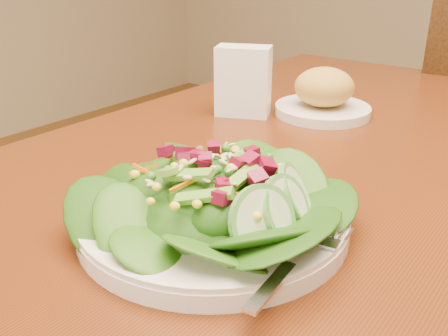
# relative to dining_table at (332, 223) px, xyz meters

# --- Properties ---
(dining_table) EXTENTS (0.90, 1.40, 0.75)m
(dining_table) POSITION_rel_dining_table_xyz_m (0.00, 0.00, 0.00)
(dining_table) COLOR #53220D
(dining_table) RESTS_ON ground_plane
(salad_plate) EXTENTS (0.30, 0.30, 0.09)m
(salad_plate) POSITION_rel_dining_table_xyz_m (-0.02, -0.25, 0.13)
(salad_plate) COLOR silver
(salad_plate) RESTS_ON dining_table
(bread_plate) EXTENTS (0.18, 0.18, 0.09)m
(bread_plate) POSITION_rel_dining_table_xyz_m (-0.13, 0.19, 0.14)
(bread_plate) COLOR silver
(bread_plate) RESTS_ON dining_table
(napkin_holder) EXTENTS (0.11, 0.09, 0.13)m
(napkin_holder) POSITION_rel_dining_table_xyz_m (-0.24, 0.11, 0.17)
(napkin_holder) COLOR white
(napkin_holder) RESTS_ON dining_table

